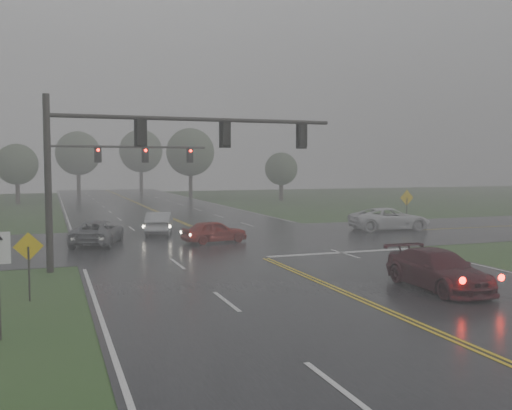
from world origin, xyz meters
name	(u,v)px	position (x,y,z in m)	size (l,w,h in m)	color
ground	(448,338)	(0.00, 0.00, 0.00)	(180.00, 180.00, 0.00)	#2C4D21
main_road	(230,244)	(0.00, 20.00, 0.00)	(18.00, 160.00, 0.02)	black
cross_street	(221,239)	(0.00, 22.00, 0.00)	(120.00, 14.00, 0.02)	black
stop_bar	(341,253)	(4.50, 14.40, 0.00)	(8.50, 0.50, 0.01)	silver
sedan_maroon	(438,289)	(3.64, 5.18, 0.00)	(2.06, 5.07, 1.47)	#3C0B12
sedan_red	(215,243)	(-0.78, 20.67, 0.00)	(1.60, 3.98, 1.35)	maroon
sedan_silver	(160,234)	(-3.15, 26.10, 0.00)	(1.61, 4.62, 1.52)	#A5A8AC
car_grey	(98,245)	(-7.54, 22.19, 0.00)	(2.38, 5.16, 1.43)	#55575C
pickup_white	(390,230)	(12.96, 22.74, 0.00)	(2.68, 5.81, 1.62)	silver
signal_gantry_near	(144,149)	(-6.02, 13.90, 5.46)	(13.67, 0.34, 7.79)	black
signal_gantry_far	(100,164)	(-6.63, 30.91, 4.82)	(11.67, 0.35, 6.89)	black
sign_diamond_west	(29,255)	(-10.88, 8.47, 1.62)	(1.00, 0.18, 2.41)	black
sign_diamond_east	(407,202)	(15.04, 23.69, 1.93)	(1.19, 0.14, 2.87)	black
tree_nw_a	(17,164)	(-13.82, 62.34, 4.81)	(4.98, 4.98, 7.32)	#322720
tree_ne_a	(190,152)	(8.63, 66.43, 6.54)	(6.77, 6.77, 9.94)	#322720
tree_n_mid	(78,153)	(-5.93, 79.32, 6.52)	(6.76, 6.76, 9.92)	#322720
tree_e_near	(281,169)	(18.84, 57.57, 4.20)	(4.37, 4.37, 6.41)	#322720
tree_n_far	(141,151)	(4.76, 86.80, 7.13)	(7.38, 7.38, 10.84)	#322720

